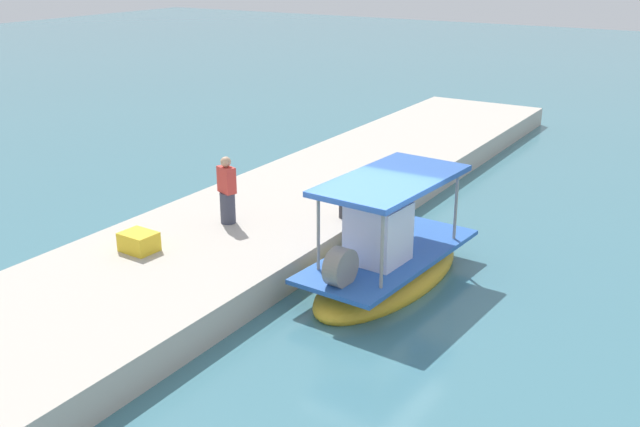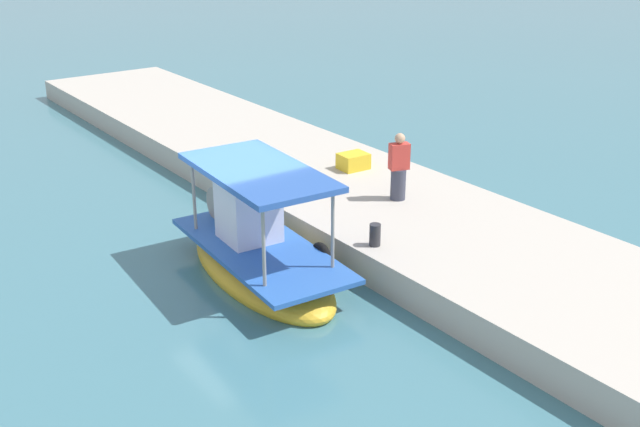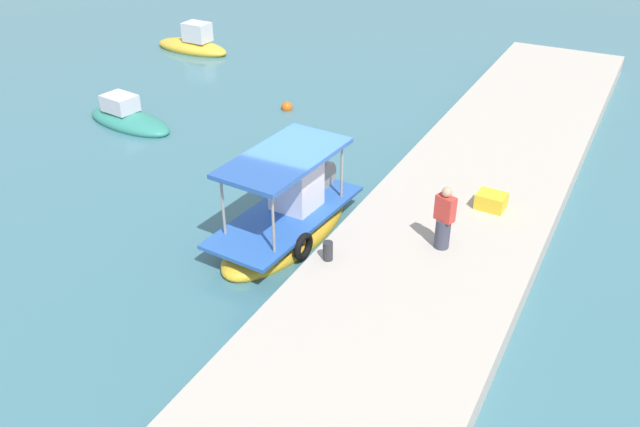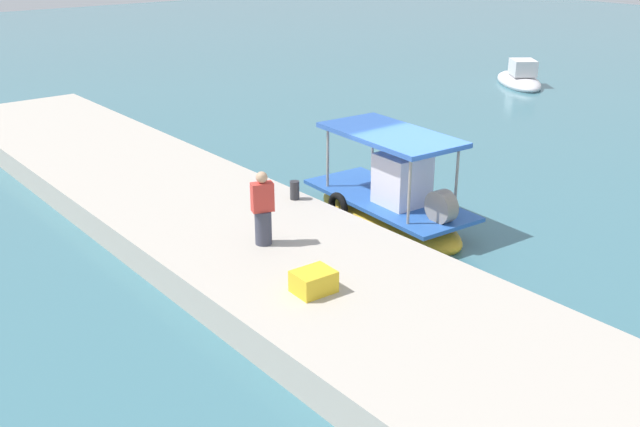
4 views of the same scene
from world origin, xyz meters
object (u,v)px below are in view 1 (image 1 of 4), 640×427
main_fishing_boat (387,264)px  fisherman_near_bollard (227,193)px  cargo_crate (139,242)px  mooring_bollard (344,208)px

main_fishing_boat → fisherman_near_bollard: main_fishing_boat is taller
fisherman_near_bollard → cargo_crate: 2.54m
main_fishing_boat → fisherman_near_bollard: bearing=-85.9°
cargo_crate → main_fishing_boat: bearing=120.1°
cargo_crate → mooring_bollard: bearing=146.8°
fisherman_near_bollard → mooring_bollard: size_ratio=3.45×
fisherman_near_bollard → mooring_bollard: bearing=128.8°
fisherman_near_bollard → cargo_crate: size_ratio=2.19×
fisherman_near_bollard → cargo_crate: (2.43, -0.55, -0.53)m
fisherman_near_bollard → cargo_crate: bearing=-12.8°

